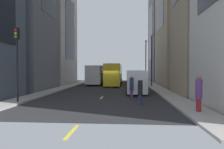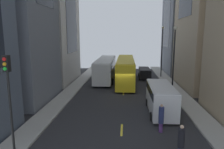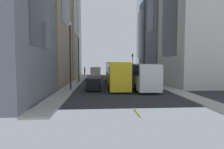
# 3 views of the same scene
# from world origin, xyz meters

# --- Properties ---
(ground_plane) EXTENTS (39.32, 39.32, 0.00)m
(ground_plane) POSITION_xyz_m (0.00, 0.00, 0.00)
(ground_plane) COLOR #28282B
(sidewalk_west) EXTENTS (1.94, 44.00, 0.15)m
(sidewalk_west) POSITION_xyz_m (-6.69, 0.00, 0.07)
(sidewalk_west) COLOR #9E9B93
(sidewalk_west) RESTS_ON ground
(sidewalk_east) EXTENTS (1.94, 44.00, 0.15)m
(sidewalk_east) POSITION_xyz_m (6.69, 0.00, 0.07)
(sidewalk_east) COLOR #9E9B93
(sidewalk_east) RESTS_ON ground
(lane_stripe_0) EXTENTS (0.16, 2.00, 0.01)m
(lane_stripe_0) POSITION_xyz_m (0.00, -21.00, 0.01)
(lane_stripe_0) COLOR yellow
(lane_stripe_0) RESTS_ON ground
(lane_stripe_1) EXTENTS (0.16, 2.00, 0.01)m
(lane_stripe_1) POSITION_xyz_m (0.00, -10.50, 0.01)
(lane_stripe_1) COLOR yellow
(lane_stripe_1) RESTS_ON ground
(lane_stripe_2) EXTENTS (0.16, 2.00, 0.01)m
(lane_stripe_2) POSITION_xyz_m (0.00, 0.00, 0.01)
(lane_stripe_2) COLOR yellow
(lane_stripe_2) RESTS_ON ground
(lane_stripe_3) EXTENTS (0.16, 2.00, 0.01)m
(lane_stripe_3) POSITION_xyz_m (0.00, 10.50, 0.01)
(lane_stripe_3) COLOR yellow
(lane_stripe_3) RESTS_ON ground
(lane_stripe_4) EXTENTS (0.16, 2.00, 0.01)m
(lane_stripe_4) POSITION_xyz_m (0.00, 21.00, 0.01)
(lane_stripe_4) COLOR yellow
(lane_stripe_4) RESTS_ON ground
(building_west_2) EXTENTS (9.33, 10.40, 20.00)m
(building_west_2) POSITION_xyz_m (-12.48, 6.29, 10.00)
(building_west_2) COLOR beige
(building_west_2) RESTS_ON ground
(building_east_3) EXTENTS (6.26, 10.65, 21.74)m
(building_east_3) POSITION_xyz_m (10.96, 16.15, 10.87)
(building_east_3) COLOR slate
(building_east_3) RESTS_ON ground
(city_bus_white) EXTENTS (2.80, 12.33, 3.35)m
(city_bus_white) POSITION_xyz_m (-3.00, 8.03, 2.01)
(city_bus_white) COLOR silver
(city_bus_white) RESTS_ON ground
(streetcar_yellow) EXTENTS (2.70, 14.00, 3.59)m
(streetcar_yellow) POSITION_xyz_m (0.19, 6.32, 2.12)
(streetcar_yellow) COLOR yellow
(streetcar_yellow) RESTS_ON ground
(delivery_van_white) EXTENTS (2.25, 6.00, 2.58)m
(delivery_van_white) POSITION_xyz_m (3.45, -6.65, 1.52)
(delivery_van_white) COLOR white
(delivery_van_white) RESTS_ON ground
(car_black_0) EXTENTS (1.90, 4.67, 1.64)m
(car_black_0) POSITION_xyz_m (3.38, 9.47, 0.97)
(car_black_0) COLOR black
(car_black_0) RESTS_ON ground
(pedestrian_waiting_curb) EXTENTS (0.40, 0.40, 2.20)m
(pedestrian_waiting_curb) POSITION_xyz_m (6.70, -17.03, 1.31)
(pedestrian_waiting_curb) COLOR maroon
(pedestrian_waiting_curb) RESTS_ON ground
(pedestrian_crossing_near) EXTENTS (0.39, 0.39, 2.13)m
(pedestrian_crossing_near) POSITION_xyz_m (2.84, -10.67, 1.11)
(pedestrian_crossing_near) COLOR #593372
(pedestrian_crossing_near) RESTS_ON ground
(pedestrian_crossing_mid) EXTENTS (0.37, 0.37, 2.05)m
(pedestrian_crossing_mid) POSITION_xyz_m (3.41, -14.03, 1.08)
(pedestrian_crossing_mid) COLOR navy
(pedestrian_crossing_mid) RESTS_ON ground
(traffic_light_near_corner) EXTENTS (0.32, 0.44, 5.75)m
(traffic_light_near_corner) POSITION_xyz_m (-6.13, -14.45, 4.16)
(traffic_light_near_corner) COLOR black
(traffic_light_near_corner) RESTS_ON ground
(streetlamp_near) EXTENTS (0.44, 0.44, 7.96)m
(streetlamp_near) POSITION_xyz_m (6.23, 1.41, 4.95)
(streetlamp_near) COLOR black
(streetlamp_near) RESTS_ON ground
(streetlamp_far) EXTENTS (0.44, 0.44, 8.38)m
(streetlamp_far) POSITION_xyz_m (6.23, 10.35, 5.17)
(streetlamp_far) COLOR black
(streetlamp_far) RESTS_ON ground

